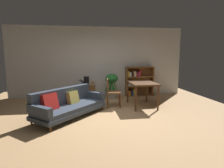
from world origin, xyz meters
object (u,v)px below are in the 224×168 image
object	(u,v)px
desk_speaker	(86,81)
dining_chair_near	(111,91)
fabric_couch	(68,104)
bookshelf	(137,81)
open_laptop	(86,82)
media_console	(88,92)
dining_table	(142,85)
potted_floor_plant	(112,84)

from	to	relation	value
desk_speaker	dining_chair_near	world-z (taller)	dining_chair_near
fabric_couch	bookshelf	size ratio (longest dim) A/B	1.77
open_laptop	bookshelf	distance (m)	2.08
desk_speaker	dining_chair_near	bearing A→B (deg)	-45.41
media_console	dining_chair_near	size ratio (longest dim) A/B	1.14
desk_speaker	dining_table	world-z (taller)	desk_speaker
open_laptop	desk_speaker	distance (m)	0.41
desk_speaker	media_console	bearing A→B (deg)	77.39
fabric_couch	bookshelf	distance (m)	3.43
open_laptop	desk_speaker	bearing A→B (deg)	-86.88
open_laptop	fabric_couch	bearing A→B (deg)	-104.28
desk_speaker	dining_chair_near	xyz separation A→B (m)	(0.76, -0.77, -0.24)
fabric_couch	dining_chair_near	size ratio (longest dim) A/B	2.33
open_laptop	dining_table	size ratio (longest dim) A/B	0.41
desk_speaker	dining_chair_near	size ratio (longest dim) A/B	0.32
fabric_couch	potted_floor_plant	xyz separation A→B (m)	(1.46, 1.88, 0.24)
open_laptop	potted_floor_plant	distance (m)	0.96
potted_floor_plant	dining_chair_near	world-z (taller)	potted_floor_plant
open_laptop	potted_floor_plant	bearing A→B (deg)	-4.21
fabric_couch	desk_speaker	bearing A→B (deg)	71.57
desk_speaker	potted_floor_plant	world-z (taller)	potted_floor_plant
media_console	bookshelf	world-z (taller)	bookshelf
open_laptop	dining_table	world-z (taller)	dining_table
dining_table	dining_chair_near	world-z (taller)	dining_chair_near
open_laptop	dining_chair_near	size ratio (longest dim) A/B	0.52
open_laptop	dining_chair_near	distance (m)	1.41
potted_floor_plant	bookshelf	size ratio (longest dim) A/B	0.80
bookshelf	dining_table	bearing A→B (deg)	-100.78
fabric_couch	desk_speaker	world-z (taller)	desk_speaker
fabric_couch	open_laptop	size ratio (longest dim) A/B	4.49
fabric_couch	bookshelf	world-z (taller)	bookshelf
potted_floor_plant	bookshelf	distance (m)	1.17
media_console	bookshelf	xyz separation A→B (m)	(1.98, 0.48, 0.28)
potted_floor_plant	bookshelf	xyz separation A→B (m)	(1.09, 0.41, -0.00)
media_console	potted_floor_plant	bearing A→B (deg)	4.54
media_console	dining_chair_near	xyz separation A→B (m)	(0.71, -1.03, 0.22)
media_console	open_laptop	xyz separation A→B (m)	(-0.08, 0.14, 0.34)
dining_table	bookshelf	size ratio (longest dim) A/B	0.97
dining_table	media_console	bearing A→B (deg)	145.99
fabric_couch	potted_floor_plant	bearing A→B (deg)	52.21
open_laptop	potted_floor_plant	size ratio (longest dim) A/B	0.50
dining_chair_near	bookshelf	world-z (taller)	bookshelf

